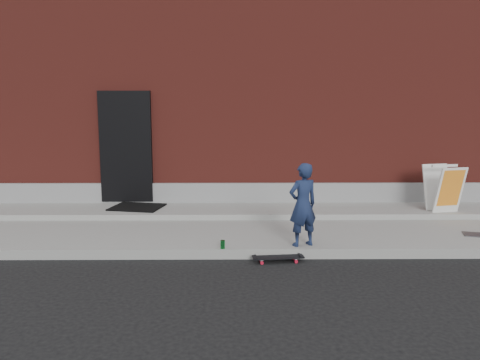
{
  "coord_description": "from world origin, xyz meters",
  "views": [
    {
      "loc": [
        -0.37,
        -6.55,
        2.19
      ],
      "look_at": [
        -0.3,
        0.8,
        1.05
      ],
      "focal_mm": 35.0,
      "sensor_mm": 36.0,
      "label": 1
    }
  ],
  "objects_px": {
    "skateboard": "(278,258)",
    "soda_can": "(223,244)",
    "child": "(303,205)",
    "pizza_sign": "(444,188)"
  },
  "relations": [
    {
      "from": "skateboard",
      "to": "pizza_sign",
      "type": "bearing_deg",
      "value": 33.37
    },
    {
      "from": "skateboard",
      "to": "soda_can",
      "type": "distance_m",
      "value": 0.83
    },
    {
      "from": "soda_can",
      "to": "child",
      "type": "bearing_deg",
      "value": 7.22
    },
    {
      "from": "skateboard",
      "to": "soda_can",
      "type": "height_order",
      "value": "soda_can"
    },
    {
      "from": "child",
      "to": "skateboard",
      "type": "relative_size",
      "value": 1.7
    },
    {
      "from": "skateboard",
      "to": "soda_can",
      "type": "relative_size",
      "value": 5.85
    },
    {
      "from": "skateboard",
      "to": "pizza_sign",
      "type": "xyz_separation_m",
      "value": [
        3.31,
        2.18,
        0.63
      ]
    },
    {
      "from": "skateboard",
      "to": "soda_can",
      "type": "xyz_separation_m",
      "value": [
        -0.8,
        0.17,
        0.15
      ]
    },
    {
      "from": "child",
      "to": "soda_can",
      "type": "xyz_separation_m",
      "value": [
        -1.18,
        -0.15,
        -0.56
      ]
    },
    {
      "from": "pizza_sign",
      "to": "soda_can",
      "type": "height_order",
      "value": "pizza_sign"
    }
  ]
}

